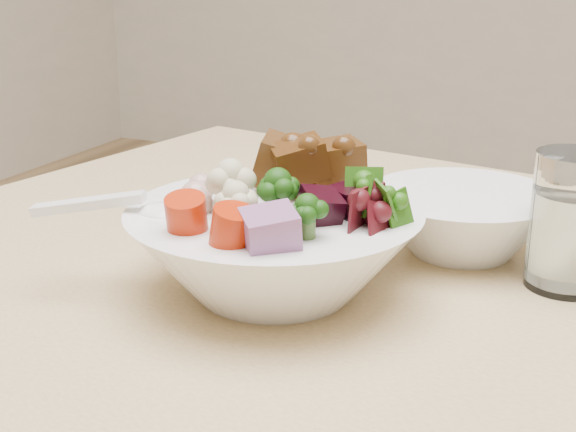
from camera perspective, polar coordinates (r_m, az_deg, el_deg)
The scene contains 4 objects.
food_bowl at distance 0.62m, azimuth -0.76°, elevation -2.03°, with size 0.23×0.23×0.12m.
soup_spoon at distance 0.62m, azimuth -10.13°, elevation 0.33°, with size 0.13×0.06×0.02m.
water_glass at distance 0.66m, azimuth 19.47°, elevation -0.73°, with size 0.06×0.06×0.11m.
side_bowl at distance 0.72m, azimuth 12.29°, elevation -0.42°, with size 0.17×0.17×0.06m, color white, non-canonical shape.
Camera 1 is at (0.13, -0.61, 1.01)m, focal length 50.00 mm.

